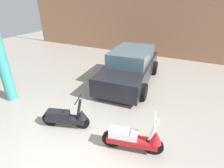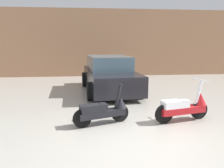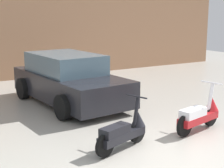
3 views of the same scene
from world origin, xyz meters
name	(u,v)px [view 2 (image 2 of 3)]	position (x,y,z in m)	size (l,w,h in m)	color
ground_plane	(137,139)	(0.00, 0.00, 0.00)	(28.00, 28.00, 0.00)	#9E998E
wall_back	(105,43)	(0.00, 9.02, 1.97)	(19.60, 0.12, 3.94)	tan
scooter_front_left	(104,110)	(-0.62, 0.91, 0.35)	(1.38, 0.69, 0.99)	black
scooter_front_right	(185,106)	(1.42, 0.94, 0.38)	(1.50, 0.65, 1.06)	black
car_rear_left	(109,75)	(-0.15, 4.66, 0.69)	(2.34, 4.37, 1.44)	black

